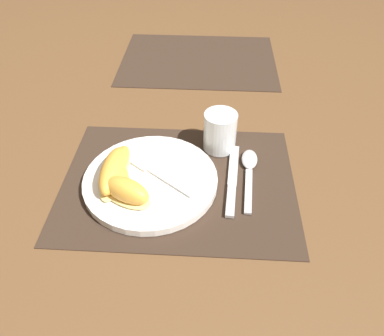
{
  "coord_description": "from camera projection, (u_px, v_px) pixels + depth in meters",
  "views": [
    {
      "loc": [
        0.06,
        -0.54,
        0.54
      ],
      "look_at": [
        0.03,
        0.02,
        0.02
      ],
      "focal_mm": 35.0,
      "sensor_mm": 36.0,
      "label": 1
    }
  ],
  "objects": [
    {
      "name": "citrus_wedge_0",
      "position": [
        116.0,
        166.0,
        0.75
      ],
      "size": [
        0.06,
        0.14,
        0.03
      ],
      "color": "#F4DB84",
      "rests_on": "plate"
    },
    {
      "name": "knife",
      "position": [
        232.0,
        180.0,
        0.76
      ],
      "size": [
        0.03,
        0.21,
        0.01
      ],
      "color": "#BCBCC1",
      "rests_on": "placemat"
    },
    {
      "name": "citrus_wedge_3",
      "position": [
        127.0,
        191.0,
        0.69
      ],
      "size": [
        0.11,
        0.09,
        0.05
      ],
      "color": "#F4DB84",
      "rests_on": "plate"
    },
    {
      "name": "placemat",
      "position": [
        179.0,
        182.0,
        0.76
      ],
      "size": [
        0.47,
        0.35,
        0.0
      ],
      "color": "#38281E",
      "rests_on": "ground_plane"
    },
    {
      "name": "placemat_far",
      "position": [
        198.0,
        60.0,
        1.15
      ],
      "size": [
        0.47,
        0.35,
        0.0
      ],
      "color": "#38281E",
      "rests_on": "ground_plane"
    },
    {
      "name": "fork",
      "position": [
        151.0,
        170.0,
        0.76
      ],
      "size": [
        0.16,
        0.13,
        0.0
      ],
      "color": "#BCBCC1",
      "rests_on": "plate"
    },
    {
      "name": "citrus_wedge_2",
      "position": [
        118.0,
        177.0,
        0.72
      ],
      "size": [
        0.08,
        0.11,
        0.04
      ],
      "color": "#F4DB84",
      "rests_on": "plate"
    },
    {
      "name": "spoon",
      "position": [
        249.0,
        167.0,
        0.78
      ],
      "size": [
        0.04,
        0.18,
        0.01
      ],
      "color": "#BCBCC1",
      "rests_on": "placemat"
    },
    {
      "name": "juice_glass",
      "position": [
        220.0,
        133.0,
        0.81
      ],
      "size": [
        0.07,
        0.07,
        0.09
      ],
      "color": "silver",
      "rests_on": "placemat"
    },
    {
      "name": "citrus_wedge_1",
      "position": [
        113.0,
        171.0,
        0.73
      ],
      "size": [
        0.05,
        0.14,
        0.05
      ],
      "color": "#F4DB84",
      "rests_on": "plate"
    },
    {
      "name": "plate",
      "position": [
        151.0,
        180.0,
        0.75
      ],
      "size": [
        0.27,
        0.27,
        0.02
      ],
      "color": "white",
      "rests_on": "placemat"
    },
    {
      "name": "ground_plane",
      "position": [
        179.0,
        182.0,
        0.76
      ],
      "size": [
        3.0,
        3.0,
        0.0
      ],
      "primitive_type": "plane",
      "color": "brown"
    }
  ]
}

